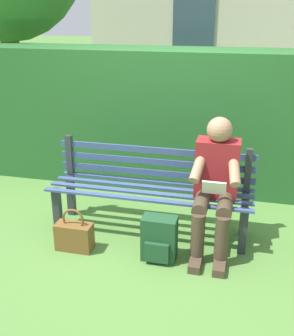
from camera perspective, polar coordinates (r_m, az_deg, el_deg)
ground at (r=4.05m, az=0.34°, el=-8.82°), size 60.00×60.00×0.00m
park_bench at (r=3.91m, az=0.61°, el=-2.59°), size 1.93×0.49×0.86m
person_seated at (r=3.60m, az=9.53°, el=-1.97°), size 0.44×0.73×1.18m
hedge_backdrop at (r=4.91m, az=9.32°, el=7.02°), size 6.04×0.88×1.73m
backpack at (r=3.55m, az=1.72°, el=-9.87°), size 0.30×0.24×0.40m
handbag at (r=3.77m, az=-10.11°, el=-9.27°), size 0.33×0.16×0.40m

